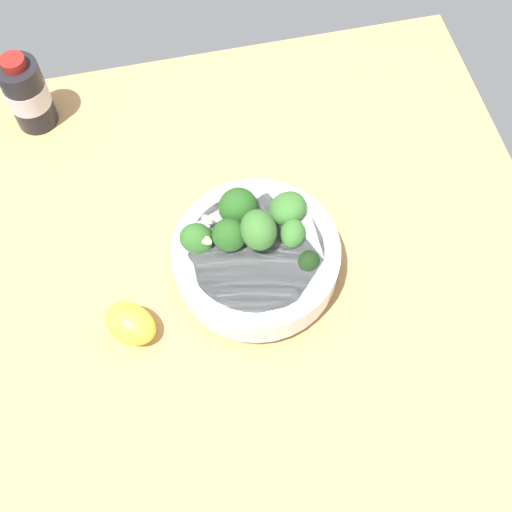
{
  "coord_description": "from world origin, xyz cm",
  "views": [
    {
      "loc": [
        -34.84,
        9.29,
        68.83
      ],
      "look_at": [
        -1.6,
        1.86,
        4.0
      ],
      "focal_mm": 46.23,
      "sensor_mm": 36.0,
      "label": 1
    }
  ],
  "objects": [
    {
      "name": "ground_plane",
      "position": [
        0.0,
        0.0,
        -1.84
      ],
      "size": [
        67.21,
        67.21,
        3.68
      ],
      "primitive_type": "cube",
      "color": "tan"
    },
    {
      "name": "bowl_of_broccoli",
      "position": [
        -1.16,
        1.87,
        3.98
      ],
      "size": [
        18.63,
        18.63,
        10.91
      ],
      "color": "white",
      "rests_on": "ground_plane"
    },
    {
      "name": "bottle_tall",
      "position": [
        26.67,
        25.08,
        5.1
      ],
      "size": [
        5.38,
        5.38,
        11.07
      ],
      "color": "black",
      "rests_on": "ground_plane"
    },
    {
      "name": "lemon_wedge",
      "position": [
        -5.73,
        16.78,
        2.08
      ],
      "size": [
        7.34,
        7.37,
        4.15
      ],
      "primitive_type": "ellipsoid",
      "rotation": [
        0.0,
        0.0,
        0.8
      ],
      "color": "yellow",
      "rests_on": "ground_plane"
    }
  ]
}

